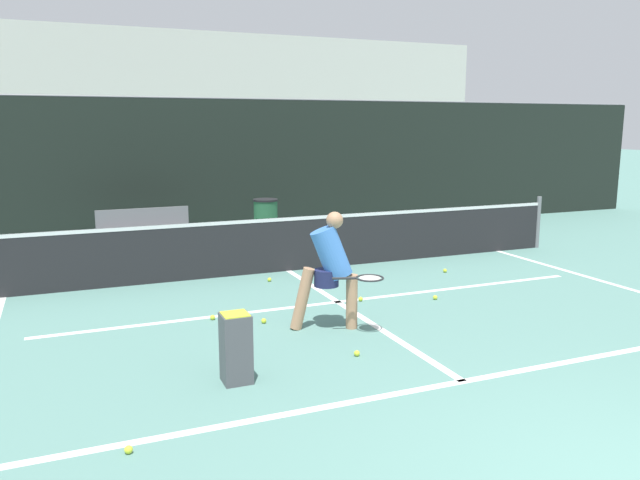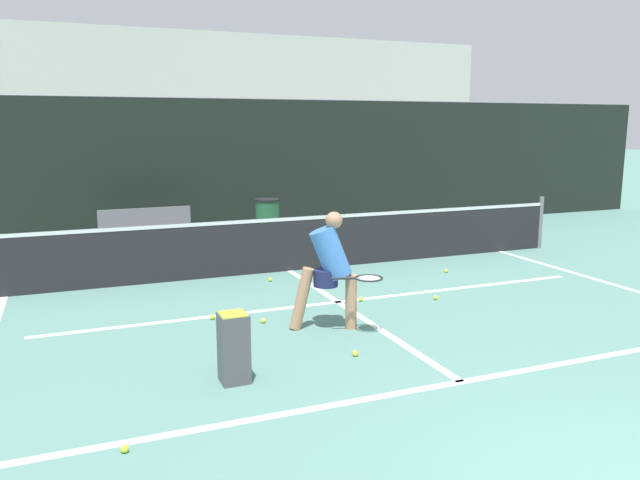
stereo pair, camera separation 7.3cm
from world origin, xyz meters
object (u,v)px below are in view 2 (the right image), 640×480
(trash_bin, at_px, (268,222))
(parked_car, at_px, (278,190))
(courtside_bench, at_px, (146,227))
(player_practicing, at_px, (330,267))
(ball_hopper, at_px, (234,346))

(trash_bin, distance_m, parked_car, 5.62)
(courtside_bench, bearing_deg, parked_car, 46.82)
(parked_car, bearing_deg, courtside_bench, -132.14)
(trash_bin, xyz_separation_m, parked_car, (1.98, 5.27, 0.09))
(player_practicing, xyz_separation_m, courtside_bench, (-1.53, 5.95, -0.32))
(ball_hopper, distance_m, courtside_bench, 7.10)
(ball_hopper, distance_m, trash_bin, 7.17)
(player_practicing, relative_size, parked_car, 0.33)
(trash_bin, bearing_deg, player_practicing, -99.46)
(player_practicing, height_order, ball_hopper, player_practicing)
(player_practicing, bearing_deg, ball_hopper, -123.81)
(ball_hopper, height_order, trash_bin, trash_bin)
(ball_hopper, distance_m, parked_car, 12.79)
(ball_hopper, height_order, courtside_bench, courtside_bench)
(ball_hopper, xyz_separation_m, courtside_bench, (-0.01, 7.10, 0.11))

